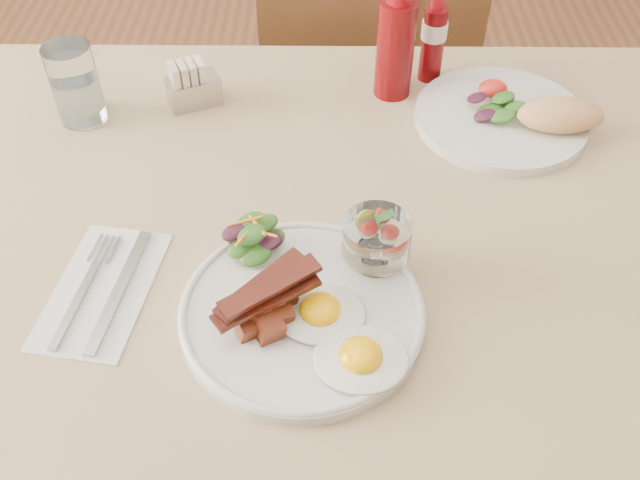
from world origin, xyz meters
TOP-DOWN VIEW (x-y plane):
  - table at (0.00, 0.00)m, footprint 1.33×0.88m
  - chair_far at (0.00, 0.66)m, footprint 0.42×0.42m
  - main_plate at (-0.11, -0.15)m, footprint 0.28×0.28m
  - fried_eggs at (-0.07, -0.19)m, footprint 0.17×0.18m
  - bacon_potato_pile at (-0.15, -0.17)m, footprint 0.12×0.10m
  - side_salad at (-0.17, -0.06)m, footprint 0.08×0.07m
  - fruit_cup at (-0.02, -0.08)m, footprint 0.08×0.08m
  - second_plate at (0.20, 0.22)m, footprint 0.27×0.26m
  - ketchup_bottle at (0.02, 0.30)m, footprint 0.06×0.06m
  - hot_sauce_bottle at (0.08, 0.34)m, footprint 0.05×0.05m
  - sugar_caddy at (-0.29, 0.27)m, footprint 0.09×0.07m
  - water_glass at (-0.45, 0.23)m, footprint 0.07×0.07m
  - napkin_cutlery at (-0.35, -0.11)m, footprint 0.14×0.22m

SIDE VIEW (x-z plane):
  - chair_far at x=0.00m, z-range 0.06..0.99m
  - table at x=0.00m, z-range 0.29..1.04m
  - napkin_cutlery at x=-0.35m, z-range 0.75..0.76m
  - main_plate at x=-0.11m, z-range 0.75..0.77m
  - second_plate at x=0.20m, z-range 0.74..0.80m
  - fried_eggs at x=-0.07m, z-range 0.76..0.79m
  - sugar_caddy at x=-0.29m, z-range 0.75..0.82m
  - side_salad at x=-0.17m, z-range 0.77..0.81m
  - bacon_potato_pile at x=-0.15m, z-range 0.77..0.82m
  - water_glass at x=-0.45m, z-range 0.74..0.86m
  - fruit_cup at x=-0.02m, z-range 0.77..0.85m
  - hot_sauce_bottle at x=0.08m, z-range 0.75..0.89m
  - ketchup_bottle at x=0.02m, z-range 0.75..0.92m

